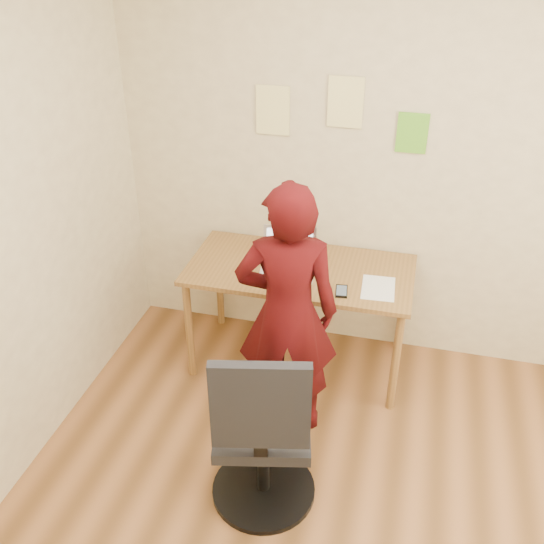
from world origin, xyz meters
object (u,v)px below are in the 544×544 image
(laptop, at_px, (288,261))
(desk, at_px, (300,280))
(person, at_px, (287,313))
(office_chair, at_px, (262,441))
(phone, at_px, (342,291))

(laptop, bearing_deg, desk, 12.64)
(desk, relative_size, person, 0.90)
(laptop, distance_m, office_chair, 1.20)
(person, bearing_deg, phone, -137.28)
(laptop, height_order, office_chair, office_chair)
(desk, xyz_separation_m, person, (0.04, -0.55, 0.12))
(person, bearing_deg, laptop, -88.50)
(phone, height_order, office_chair, office_chair)
(desk, distance_m, laptop, 0.16)
(office_chair, relative_size, person, 0.68)
(laptop, xyz_separation_m, phone, (0.37, -0.18, -0.05))
(desk, height_order, laptop, laptop)
(person, bearing_deg, office_chair, 81.09)
(desk, height_order, phone, phone)
(laptop, distance_m, phone, 0.41)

